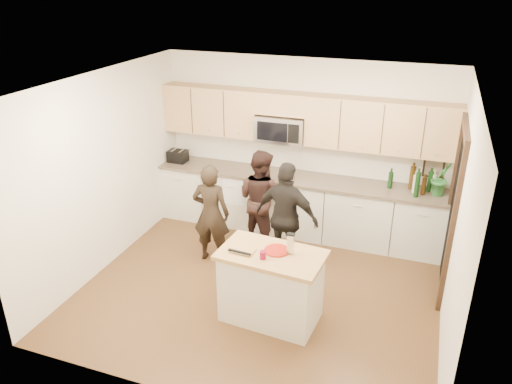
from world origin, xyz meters
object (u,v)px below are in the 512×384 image
(island, at_px, (271,286))
(woman_center, at_px, (260,198))
(woman_right, at_px, (286,217))
(toaster, at_px, (178,156))
(woman_left, at_px, (211,214))

(island, bearing_deg, woman_center, 117.90)
(woman_center, distance_m, woman_right, 0.77)
(toaster, height_order, woman_left, woman_left)
(island, height_order, toaster, toaster)
(toaster, bearing_deg, woman_left, -46.63)
(island, bearing_deg, woman_right, 102.47)
(woman_left, xyz_separation_m, woman_right, (1.06, 0.14, 0.05))
(woman_center, bearing_deg, island, 132.17)
(woman_right, bearing_deg, toaster, -16.37)
(woman_left, bearing_deg, toaster, -52.56)
(woman_right, bearing_deg, island, 107.40)
(toaster, relative_size, woman_left, 0.21)
(woman_center, xyz_separation_m, woman_right, (0.56, -0.53, 0.03))
(woman_left, distance_m, woman_right, 1.07)
(woman_left, height_order, woman_center, woman_center)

